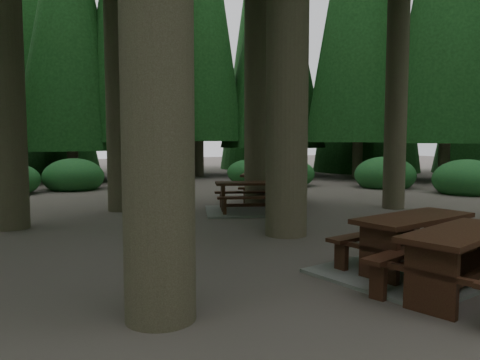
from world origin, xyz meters
name	(u,v)px	position (x,y,z in m)	size (l,w,h in m)	color
ground	(256,241)	(0.00, 0.00, 0.00)	(80.00, 80.00, 0.00)	#4D453F
picnic_table_a	(413,254)	(0.95, -2.97, 0.30)	(2.81, 2.46, 0.85)	gray
picnic_table_c	(251,202)	(1.57, 3.19, 0.28)	(2.91, 2.67, 0.80)	gray
picnic_table_d	(274,184)	(3.07, 4.50, 0.58)	(2.56, 2.46, 0.87)	#351610
picnic_table_e	(461,253)	(0.66, -3.98, 0.56)	(2.29, 2.03, 0.84)	#351610
shrub_ring	(268,212)	(0.70, 0.75, 0.40)	(23.86, 24.64, 1.49)	#216130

